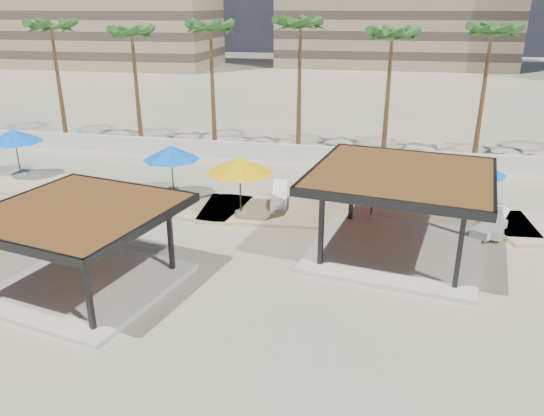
{
  "coord_description": "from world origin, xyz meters",
  "views": [
    {
      "loc": [
        2.51,
        -17.84,
        9.87
      ],
      "look_at": [
        -1.86,
        3.74,
        1.4
      ],
      "focal_mm": 35.0,
      "sensor_mm": 36.0,
      "label": 1
    }
  ],
  "objects": [
    {
      "name": "ground",
      "position": [
        0.0,
        0.0,
        0.0
      ],
      "size": [
        200.0,
        200.0,
        0.0
      ],
      "primitive_type": "plane",
      "color": "tan",
      "rests_on": "ground"
    },
    {
      "name": "promenade",
      "position": [
        2.0,
        7.67,
        0.06
      ],
      "size": [
        44.45,
        7.97,
        0.24
      ],
      "color": "#C6B284",
      "rests_on": "ground"
    },
    {
      "name": "boundary_wall",
      "position": [
        0.0,
        16.0,
        0.6
      ],
      "size": [
        56.0,
        0.3,
        1.2
      ],
      "primitive_type": "cube",
      "color": "silver",
      "rests_on": "ground"
    },
    {
      "name": "pavilion_central",
      "position": [
        3.6,
        3.21,
        2.15
      ],
      "size": [
        8.23,
        8.23,
        3.61
      ],
      "rotation": [
        0.0,
        0.0,
        -0.17
      ],
      "color": "beige",
      "rests_on": "ground"
    },
    {
      "name": "pavilion_west",
      "position": [
        -7.7,
        -2.12,
        1.89
      ],
      "size": [
        7.44,
        7.44,
        3.17
      ],
      "rotation": [
        0.0,
        0.0,
        -0.22
      ],
      "color": "beige",
      "rests_on": "ground"
    },
    {
      "name": "umbrella_a",
      "position": [
        -18.5,
        9.2,
        2.63
      ],
      "size": [
        4.18,
        4.18,
        2.85
      ],
      "rotation": [
        0.0,
        0.0,
        0.39
      ],
      "color": "beige",
      "rests_on": "promenade"
    },
    {
      "name": "umbrella_b",
      "position": [
        -3.85,
        5.8,
        2.67
      ],
      "size": [
        4.29,
        4.29,
        2.9
      ],
      "rotation": [
        0.0,
        0.0,
        0.41
      ],
      "color": "beige",
      "rests_on": "promenade"
    },
    {
      "name": "umbrella_c",
      "position": [
        2.48,
        6.62,
        2.65
      ],
      "size": [
        3.83,
        3.83,
        2.87
      ],
      "rotation": [
        0.0,
        0.0,
        -0.21
      ],
      "color": "beige",
      "rests_on": "promenade"
    },
    {
      "name": "umbrella_d",
      "position": [
        7.56,
        8.91,
        2.3
      ],
      "size": [
        2.79,
        2.79,
        2.47
      ],
      "rotation": [
        0.0,
        0.0,
        0.01
      ],
      "color": "beige",
      "rests_on": "promenade"
    },
    {
      "name": "umbrella_f",
      "position": [
        -8.14,
        7.77,
        2.53
      ],
      "size": [
        4.05,
        4.05,
        2.74
      ],
      "rotation": [
        0.0,
        0.0,
        -0.41
      ],
      "color": "beige",
      "rests_on": "promenade"
    },
    {
      "name": "lounger_a",
      "position": [
        -2.28,
        7.7,
        0.4
      ],
      "size": [
        1.09,
        2.49,
        0.91
      ],
      "rotation": [
        0.0,
        0.0,
        1.71
      ],
      "color": "silver",
      "rests_on": "promenade"
    },
    {
      "name": "lounger_b",
      "position": [
        7.83,
        5.85,
        0.4
      ],
      "size": [
        1.95,
        2.44,
        0.91
      ],
      "rotation": [
        0.0,
        0.0,
        1.0
      ],
      "color": "silver",
      "rests_on": "promenade"
    },
    {
      "name": "lounger_c",
      "position": [
        8.09,
        6.01,
        0.39
      ],
      "size": [
        1.26,
        2.43,
        0.88
      ],
      "rotation": [
        0.0,
        0.0,
        1.34
      ],
      "color": "silver",
      "rests_on": "promenade"
    },
    {
      "name": "palm_a",
      "position": [
        -21.0,
        18.3,
        8.1
      ],
      "size": [
        3.0,
        3.0,
        9.26
      ],
      "color": "brown",
      "rests_on": "ground"
    },
    {
      "name": "palm_b",
      "position": [
        -15.0,
        18.7,
        7.74
      ],
      "size": [
        3.0,
        3.0,
        8.88
      ],
      "color": "brown",
      "rests_on": "ground"
    },
    {
      "name": "palm_c",
      "position": [
        -9.0,
        18.1,
        8.13
      ],
      "size": [
        3.0,
        3.0,
        9.29
      ],
      "color": "brown",
      "rests_on": "ground"
    },
    {
      "name": "palm_d",
      "position": [
        -3.0,
        18.9,
        8.35
      ],
      "size": [
        3.0,
        3.0,
        9.53
      ],
      "color": "brown",
      "rests_on": "ground"
    },
    {
      "name": "palm_e",
      "position": [
        3.0,
        18.4,
        7.81
      ],
      "size": [
        3.0,
        3.0,
        8.95
      ],
      "color": "brown",
      "rests_on": "ground"
    },
    {
      "name": "palm_f",
      "position": [
        9.0,
        18.6,
        8.07
      ],
      "size": [
        3.0,
        3.0,
        9.23
      ],
      "color": "brown",
      "rests_on": "ground"
    }
  ]
}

